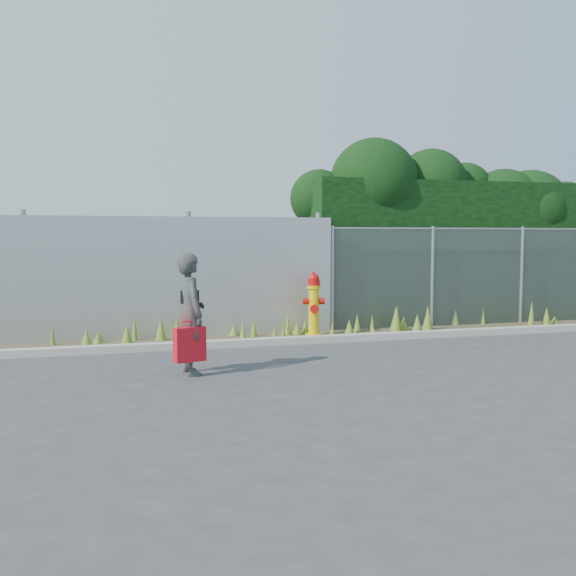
{
  "coord_description": "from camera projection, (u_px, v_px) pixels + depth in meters",
  "views": [
    {
      "loc": [
        -3.17,
        -8.65,
        1.84
      ],
      "look_at": [
        -0.3,
        1.4,
        1.0
      ],
      "focal_mm": 40.0,
      "sensor_mm": 36.0,
      "label": 1
    }
  ],
  "objects": [
    {
      "name": "curb",
      "position": [
        298.0,
        340.0,
        11.03
      ],
      "size": [
        16.0,
        0.22,
        0.12
      ],
      "primitive_type": "cube",
      "color": "#A19C92",
      "rests_on": "ground"
    },
    {
      "name": "hedge",
      "position": [
        459.0,
        227.0,
        14.21
      ],
      "size": [
        7.6,
        1.95,
        3.9
      ],
      "color": "black",
      "rests_on": "ground"
    },
    {
      "name": "weed_strip",
      "position": [
        308.0,
        330.0,
        11.73
      ],
      "size": [
        16.0,
        1.32,
        0.55
      ],
      "color": "#473D28",
      "rests_on": "ground"
    },
    {
      "name": "black_shoulder_bag",
      "position": [
        190.0,
        297.0,
        8.68
      ],
      "size": [
        0.23,
        0.1,
        0.18
      ],
      "rotation": [
        0.0,
        0.0,
        0.32
      ],
      "color": "black"
    },
    {
      "name": "woman",
      "position": [
        190.0,
        314.0,
        8.55
      ],
      "size": [
        0.48,
        0.65,
        1.63
      ],
      "primitive_type": "imported",
      "rotation": [
        0.0,
        0.0,
        1.74
      ],
      "color": "#0E5B56",
      "rests_on": "ground"
    },
    {
      "name": "fire_hydrant",
      "position": [
        314.0,
        305.0,
        11.76
      ],
      "size": [
        0.4,
        0.36,
        1.2
      ],
      "rotation": [
        0.0,
        0.0,
        -0.24
      ],
      "color": "yellow",
      "rests_on": "ground"
    },
    {
      "name": "ground",
      "position": [
        334.0,
        364.0,
        9.31
      ],
      "size": [
        80.0,
        80.0,
        0.0
      ],
      "primitive_type": "plane",
      "color": "#3A3A3C",
      "rests_on": "ground"
    },
    {
      "name": "red_tote_bag",
      "position": [
        190.0,
        344.0,
        8.39
      ],
      "size": [
        0.41,
        0.15,
        0.54
      ],
      "rotation": [
        0.0,
        0.0,
        0.28
      ],
      "color": "#A01409"
    },
    {
      "name": "corrugated_fence",
      "position": [
        101.0,
        279.0,
        11.21
      ],
      "size": [
        8.5,
        0.21,
        2.3
      ],
      "color": "#A1A5A8",
      "rests_on": "ground"
    },
    {
      "name": "chainlink_fence",
      "position": [
        478.0,
        276.0,
        13.26
      ],
      "size": [
        6.5,
        0.07,
        2.05
      ],
      "color": "gray",
      "rests_on": "ground"
    }
  ]
}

